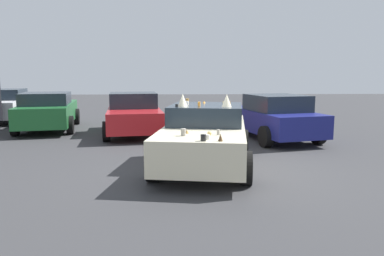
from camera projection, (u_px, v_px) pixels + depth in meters
ground_plane at (205, 166)px, 8.52m from camera, size 60.00×60.00×0.00m
art_car_decorated at (205, 135)px, 8.48m from camera, size 4.55×2.55×1.68m
parked_sedan_row_back_center at (48, 111)px, 13.95m from camera, size 4.58×2.61×1.44m
parked_sedan_row_back_far at (274, 117)px, 11.96m from camera, size 4.22×2.65×1.46m
parked_sedan_far_right at (134, 114)px, 12.97m from camera, size 4.22×2.45×1.46m
parked_sedan_near_left at (4, 105)px, 16.48m from camera, size 4.22×2.53×1.44m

